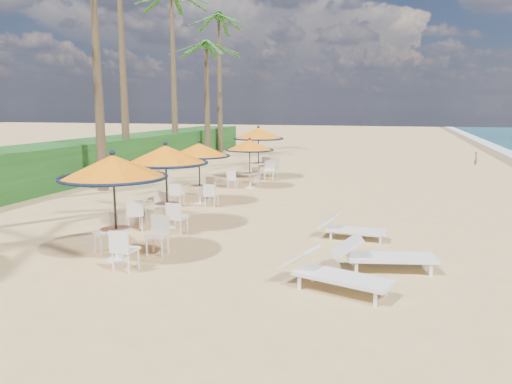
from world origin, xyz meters
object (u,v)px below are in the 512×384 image
station_3 (249,150)px  station_1 (164,165)px  lounger_near (331,272)px  station_4 (260,140)px  lounger_far (349,228)px  station_2 (199,158)px  lounger_mid (380,255)px  station_0 (116,180)px

station_3 → station_1: bearing=-91.7°
lounger_near → station_1: bearing=163.9°
station_4 → lounger_far: station_4 is taller
lounger_far → station_2: bearing=151.4°
station_3 → lounger_mid: bearing=-59.0°
station_0 → station_3: bearing=90.4°
lounger_mid → lounger_far: bearing=97.5°
station_1 → lounger_mid: 6.65m
station_1 → lounger_far: (5.22, 0.27, -1.54)m
station_1 → station_3: (0.23, 7.63, -0.18)m
station_4 → lounger_far: 11.68m
station_4 → station_2: bearing=-92.9°
station_2 → lounger_mid: size_ratio=1.01×
station_2 → lounger_far: 6.75m
station_0 → lounger_near: station_0 is taller
station_0 → station_3: size_ratio=1.17×
station_2 → station_3: (0.67, 3.96, -0.03)m
station_1 → lounger_far: 5.45m
station_3 → lounger_far: size_ratio=1.19×
lounger_mid → lounger_near: bearing=-133.3°
station_4 → lounger_near: (5.34, -14.17, -1.51)m
lounger_mid → station_2: bearing=125.8°
station_2 → station_1: bearing=-83.1°
lounger_near → lounger_far: lounger_near is taller
station_2 → lounger_near: (5.69, -7.28, -1.32)m
station_3 → station_4: 2.95m
station_0 → station_1: bearing=95.8°
station_0 → station_1: (-0.31, 3.02, -0.02)m
station_2 → station_3: size_ratio=1.06×
station_1 → station_2: (-0.44, 3.66, -0.16)m
station_0 → lounger_mid: bearing=8.3°
station_1 → station_2: bearing=96.9°
station_0 → lounger_far: (4.92, 3.29, -1.56)m
station_2 → station_4: 6.90m
station_3 → lounger_far: (5.00, -7.36, -1.35)m
lounger_near → lounger_far: 3.89m
station_0 → station_4: 13.58m
station_0 → lounger_far: 6.12m
lounger_mid → lounger_far: 2.60m
station_2 → station_4: (0.35, 6.89, 0.19)m
station_3 → lounger_near: 12.39m
station_0 → lounger_far: station_0 is taller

